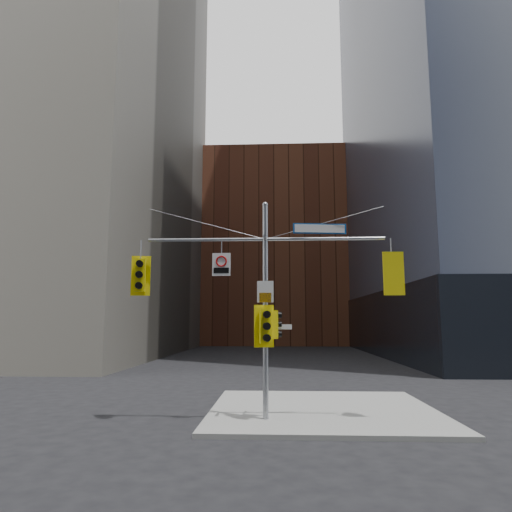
# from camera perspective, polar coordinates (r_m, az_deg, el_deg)

# --- Properties ---
(ground) EXTENTS (160.00, 160.00, 0.00)m
(ground) POSITION_cam_1_polar(r_m,az_deg,el_deg) (13.57, 1.00, -22.02)
(ground) COLOR black
(ground) RESTS_ON ground
(sidewalk_corner) EXTENTS (8.00, 8.00, 0.15)m
(sidewalk_corner) POSITION_cam_1_polar(r_m,az_deg,el_deg) (17.54, 8.31, -18.52)
(sidewalk_corner) COLOR gray
(sidewalk_corner) RESTS_ON ground
(brick_midrise) EXTENTS (26.00, 20.00, 28.00)m
(brick_midrise) POSITION_cam_1_polar(r_m,az_deg,el_deg) (71.98, 2.34, 0.41)
(brick_midrise) COLOR brown
(brick_midrise) RESTS_ON ground
(signal_assembly) EXTENTS (8.00, 0.80, 7.30)m
(signal_assembly) POSITION_cam_1_polar(r_m,az_deg,el_deg) (15.22, 1.18, -3.77)
(signal_assembly) COLOR #989BA1
(signal_assembly) RESTS_ON ground
(traffic_light_west_arm) EXTENTS (0.65, 0.57, 1.37)m
(traffic_light_west_arm) POSITION_cam_1_polar(r_m,az_deg,el_deg) (15.95, -14.29, -2.34)
(traffic_light_west_arm) COLOR yellow
(traffic_light_west_arm) RESTS_ON ground
(traffic_light_east_arm) EXTENTS (0.68, 0.53, 1.43)m
(traffic_light_east_arm) POSITION_cam_1_polar(r_m,az_deg,el_deg) (15.71, 16.64, -2.17)
(traffic_light_east_arm) COLOR yellow
(traffic_light_east_arm) RESTS_ON ground
(traffic_light_pole_side) EXTENTS (0.40, 0.34, 0.93)m
(traffic_light_pole_side) POSITION_cam_1_polar(r_m,az_deg,el_deg) (15.18, 2.41, -8.55)
(traffic_light_pole_side) COLOR yellow
(traffic_light_pole_side) RESTS_ON ground
(traffic_light_pole_front) EXTENTS (0.64, 0.60, 1.38)m
(traffic_light_pole_front) POSITION_cam_1_polar(r_m,az_deg,el_deg) (14.91, 1.16, -8.75)
(traffic_light_pole_front) COLOR yellow
(traffic_light_pole_front) RESTS_ON ground
(street_sign_blade) EXTENTS (1.81, 0.25, 0.35)m
(street_sign_blade) POSITION_cam_1_polar(r_m,az_deg,el_deg) (15.55, 7.97, 3.41)
(street_sign_blade) COLOR #114DA0
(street_sign_blade) RESTS_ON ground
(regulatory_sign_arm) EXTENTS (0.62, 0.07, 0.77)m
(regulatory_sign_arm) POSITION_cam_1_polar(r_m,az_deg,el_deg) (15.39, -4.35, -0.96)
(regulatory_sign_arm) COLOR silver
(regulatory_sign_arm) RESTS_ON ground
(regulatory_sign_pole) EXTENTS (0.54, 0.06, 0.71)m
(regulatory_sign_pole) POSITION_cam_1_polar(r_m,az_deg,el_deg) (15.09, 1.17, -4.55)
(regulatory_sign_pole) COLOR silver
(regulatory_sign_pole) RESTS_ON ground
(street_blade_ew) EXTENTS (0.83, 0.13, 0.17)m
(street_blade_ew) POSITION_cam_1_polar(r_m,az_deg,el_deg) (15.18, 2.91, -8.84)
(street_blade_ew) COLOR silver
(street_blade_ew) RESTS_ON ground
(street_blade_ns) EXTENTS (0.08, 0.77, 0.15)m
(street_blade_ns) POSITION_cam_1_polar(r_m,az_deg,el_deg) (15.64, 1.24, -9.70)
(street_blade_ns) COLOR #145926
(street_blade_ns) RESTS_ON ground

